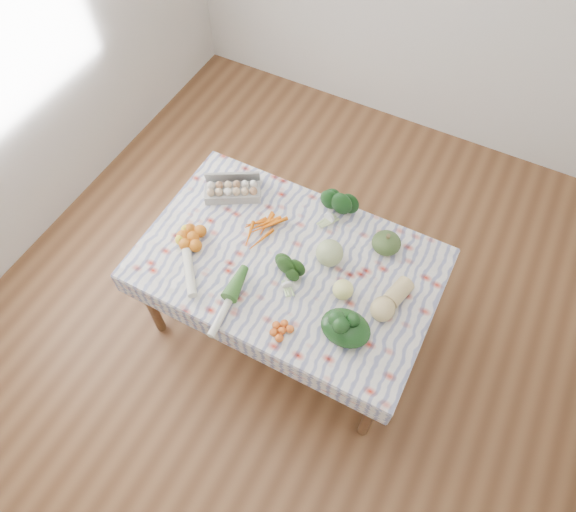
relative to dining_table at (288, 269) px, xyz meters
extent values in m
plane|color=brown|center=(0.00, 0.00, -0.68)|extent=(4.50, 4.50, 0.00)
cube|color=brown|center=(0.00, 0.00, 0.05)|extent=(1.60, 1.00, 0.04)
cylinder|color=brown|center=(-0.74, -0.44, -0.32)|extent=(0.06, 0.06, 0.71)
cylinder|color=brown|center=(0.74, -0.44, -0.32)|extent=(0.06, 0.06, 0.71)
cylinder|color=brown|center=(-0.74, 0.44, -0.32)|extent=(0.06, 0.06, 0.71)
cylinder|color=brown|center=(0.74, 0.44, -0.32)|extent=(0.06, 0.06, 0.71)
cube|color=silver|center=(0.00, 0.00, 0.08)|extent=(1.66, 1.06, 0.01)
cube|color=#A9A8A4|center=(-0.51, 0.26, 0.13)|extent=(0.36, 0.28, 0.09)
cube|color=orange|center=(-0.24, 0.10, 0.10)|extent=(0.27, 0.26, 0.04)
ellipsoid|color=#123912|center=(0.10, 0.41, 0.16)|extent=(0.22, 0.20, 0.16)
ellipsoid|color=#3B5325|center=(0.45, 0.34, 0.14)|extent=(0.19, 0.19, 0.11)
sphere|color=#A4B678|center=(0.20, 0.11, 0.16)|extent=(0.16, 0.16, 0.15)
ellipsoid|color=#D5BA78|center=(0.60, 0.01, 0.15)|extent=(0.20, 0.30, 0.13)
cube|color=orange|center=(-0.54, -0.13, 0.12)|extent=(0.30, 0.30, 0.08)
ellipsoid|color=#1E4314|center=(0.05, -0.12, 0.14)|extent=(0.20, 0.20, 0.10)
cube|color=orange|center=(0.17, -0.40, 0.11)|extent=(0.18, 0.18, 0.04)
sphere|color=#EFEE85|center=(0.36, -0.05, 0.14)|extent=(0.13, 0.13, 0.11)
ellipsoid|color=black|center=(0.46, -0.25, 0.14)|extent=(0.29, 0.24, 0.12)
cylinder|color=white|center=(-0.45, -0.31, 0.11)|extent=(0.27, 0.31, 0.05)
cylinder|color=silver|center=(-0.16, -0.39, 0.11)|extent=(0.09, 0.42, 0.05)
camera|label=1|loc=(0.71, -1.36, 2.52)|focal=32.00mm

